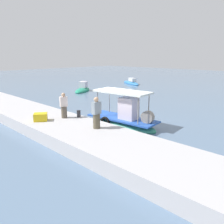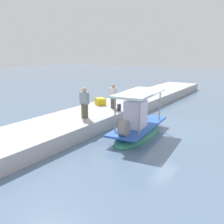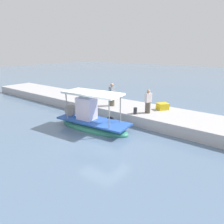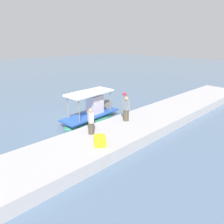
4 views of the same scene
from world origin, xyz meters
The scene contains 8 objects.
ground_plane centered at (0.00, 0.00, 0.00)m, with size 120.00×120.00×0.00m, color slate.
dock_quay centered at (0.00, -4.06, 0.36)m, with size 36.00×3.62×0.73m, color #B6B4B6.
main_fishing_boat centered at (1.35, -0.34, 0.46)m, with size 5.23×2.17×2.73m.
fisherman_near_bollard centered at (-1.01, -3.41, 1.46)m, with size 0.46×0.52×1.62m.
fisherman_by_crate centered at (2.07, -3.40, 1.52)m, with size 0.39×0.50×1.75m.
mooring_bollard centered at (-0.49, -2.64, 0.95)m, with size 0.24×0.24×0.44m, color #2D2D33.
cargo_crate centered at (-1.48, -4.81, 0.96)m, with size 0.77×0.62×0.47m, color gold.
marker_buoy centered at (8.94, 3.32, 0.09)m, with size 0.45×0.45×0.45m.
Camera 4 is at (-7.57, -12.38, 6.15)m, focal length 32.13 mm.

